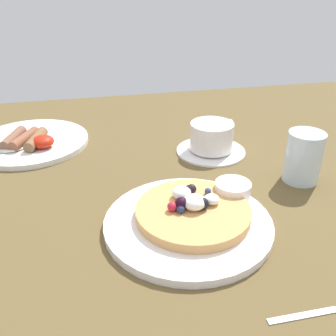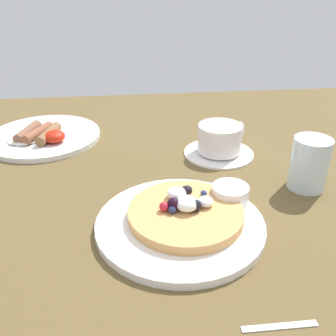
{
  "view_description": "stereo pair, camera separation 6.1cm",
  "coord_description": "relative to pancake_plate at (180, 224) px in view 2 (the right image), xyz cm",
  "views": [
    {
      "loc": [
        -6.01,
        -56.59,
        34.76
      ],
      "look_at": [
        6.47,
        -0.45,
        4.0
      ],
      "focal_mm": 40.61,
      "sensor_mm": 36.0,
      "label": 1
    },
    {
      "loc": [
        0.02,
        -57.6,
        34.76
      ],
      "look_at": [
        6.47,
        -0.45,
        4.0
      ],
      "focal_mm": 40.61,
      "sensor_mm": 36.0,
      "label": 2
    }
  ],
  "objects": [
    {
      "name": "ground_plane",
      "position": [
        -6.94,
        12.13,
        -2.12
      ],
      "size": [
        152.43,
        110.61,
        3.0
      ],
      "primitive_type": "cube",
      "color": "brown"
    },
    {
      "name": "pancake_plate",
      "position": [
        0.0,
        0.0,
        0.0
      ],
      "size": [
        25.16,
        25.16,
        1.25
      ],
      "primitive_type": "cylinder",
      "color": "white",
      "rests_on": "ground_plane"
    },
    {
      "name": "pancake_with_berries",
      "position": [
        0.95,
        0.85,
        1.67
      ],
      "size": [
        17.31,
        17.31,
        3.64
      ],
      "color": "tan",
      "rests_on": "pancake_plate"
    },
    {
      "name": "syrup_ramekin",
      "position": [
        8.73,
        4.63,
        1.98
      ],
      "size": [
        5.88,
        5.88,
        2.64
      ],
      "color": "white",
      "rests_on": "pancake_plate"
    },
    {
      "name": "breakfast_plate",
      "position": [
        -25.95,
        36.28,
        -0.06
      ],
      "size": [
        25.0,
        25.0,
        1.13
      ],
      "primitive_type": "cylinder",
      "color": "white",
      "rests_on": "ground_plane"
    },
    {
      "name": "fried_breakfast",
      "position": [
        -26.1,
        33.47,
        1.55
      ],
      "size": [
        12.45,
        10.86,
        2.73
      ],
      "color": "brown",
      "rests_on": "breakfast_plate"
    },
    {
      "name": "coffee_saucer",
      "position": [
        11.53,
        24.11,
        -0.24
      ],
      "size": [
        14.43,
        14.43,
        0.77
      ],
      "primitive_type": "cylinder",
      "color": "white",
      "rests_on": "ground_plane"
    },
    {
      "name": "coffee_cup",
      "position": [
        11.65,
        24.18,
        3.06
      ],
      "size": [
        11.01,
        8.92,
        5.62
      ],
      "color": "white",
      "rests_on": "coffee_saucer"
    },
    {
      "name": "teaspoon",
      "position": [
        13.83,
        -18.79,
        -0.38
      ],
      "size": [
        14.22,
        2.2,
        0.6
      ],
      "color": "silver",
      "rests_on": "ground_plane"
    },
    {
      "name": "water_glass",
      "position": [
        23.73,
        9.34,
        4.01
      ],
      "size": [
        6.47,
        6.47,
        9.28
      ],
      "primitive_type": "cylinder",
      "color": "silver",
      "rests_on": "ground_plane"
    }
  ]
}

